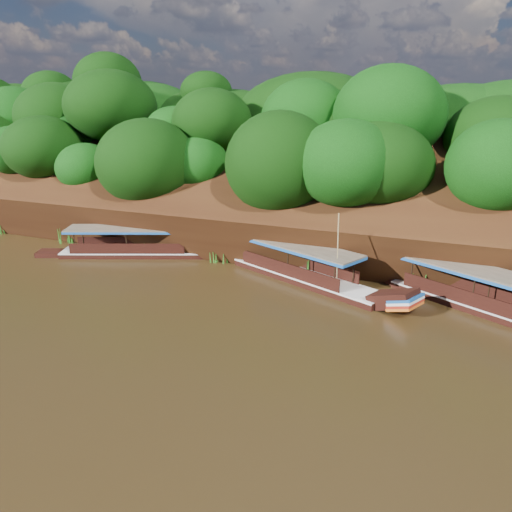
{
  "coord_description": "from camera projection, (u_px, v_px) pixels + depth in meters",
  "views": [
    {
      "loc": [
        9.87,
        -22.45,
        11.87
      ],
      "look_at": [
        -2.16,
        7.0,
        1.81
      ],
      "focal_mm": 35.0,
      "sensor_mm": 36.0,
      "label": 1
    }
  ],
  "objects": [
    {
      "name": "riverbank",
      "position": [
        341.0,
        211.0,
        46.44
      ],
      "size": [
        120.0,
        30.06,
        19.4
      ],
      "color": "black",
      "rests_on": "ground"
    },
    {
      "name": "boat_0",
      "position": [
        506.0,
        309.0,
        28.12
      ],
      "size": [
        13.94,
        8.75,
        6.76
      ],
      "rotation": [
        0.0,
        0.0,
        -0.5
      ],
      "color": "black",
      "rests_on": "ground"
    },
    {
      "name": "boat_1",
      "position": [
        314.0,
        276.0,
        33.21
      ],
      "size": [
        13.79,
        7.55,
        5.88
      ],
      "rotation": [
        0.0,
        0.0,
        -0.42
      ],
      "color": "black",
      "rests_on": "ground"
    },
    {
      "name": "ground",
      "position": [
        244.0,
        328.0,
        26.95
      ],
      "size": [
        160.0,
        160.0,
        0.0
      ],
      "primitive_type": "plane",
      "color": "black",
      "rests_on": "ground"
    },
    {
      "name": "boat_2",
      "position": [
        149.0,
        249.0,
        39.32
      ],
      "size": [
        14.11,
        7.13,
        5.01
      ],
      "rotation": [
        0.0,
        0.0,
        0.38
      ],
      "color": "black",
      "rests_on": "ground"
    },
    {
      "name": "reeds",
      "position": [
        249.0,
        255.0,
        36.57
      ],
      "size": [
        51.59,
        2.07,
        2.15
      ],
      "color": "#2A6C1B",
      "rests_on": "ground"
    }
  ]
}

